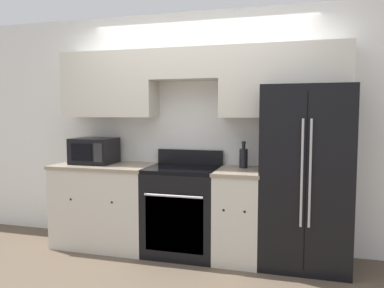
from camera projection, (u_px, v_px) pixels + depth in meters
The scene contains 8 objects.
ground_plane at pixel (184, 265), 3.68m from camera, with size 12.00×12.00×0.00m, color brown.
wall_back at pixel (199, 114), 4.13m from camera, with size 8.00×0.39×2.60m.
lower_cabinets_left at pixel (106, 205), 4.21m from camera, with size 1.10×0.64×0.92m.
lower_cabinets_right at pixel (239, 214), 3.81m from camera, with size 0.46×0.64×0.92m.
oven_range at pixel (183, 210), 3.97m from camera, with size 0.75×0.65×1.08m.
refrigerator at pixel (305, 176), 3.68m from camera, with size 0.83×0.80×1.75m.
microwave at pixel (94, 151), 4.25m from camera, with size 0.45×0.41×0.29m.
bottle at pixel (243, 157), 3.91m from camera, with size 0.09×0.09×0.28m.
Camera 1 is at (1.03, -3.42, 1.50)m, focal length 35.00 mm.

